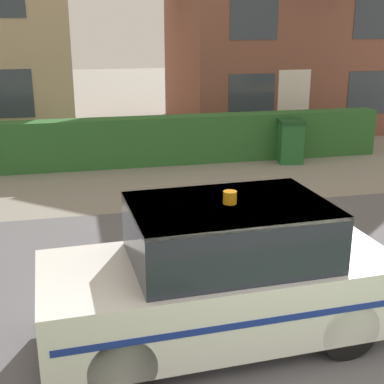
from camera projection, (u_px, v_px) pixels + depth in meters
The scene contains 5 objects.
road_strip at pixel (235, 277), 7.54m from camera, with size 28.00×5.97×0.01m, color #5B5B60.
garden_hedge at pixel (134, 142), 13.23m from camera, with size 12.92×0.57×1.20m, color #2D662D.
police_car at pixel (222, 276), 5.85m from camera, with size 3.93×1.77×1.74m.
house_right at pixel (279, 16), 17.97m from camera, with size 7.21×6.04×7.12m.
wheelie_bin at pixel (290, 141), 13.58m from camera, with size 0.70×0.78×1.10m.
Camera 1 is at (-2.10, -2.22, 3.44)m, focal length 50.00 mm.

